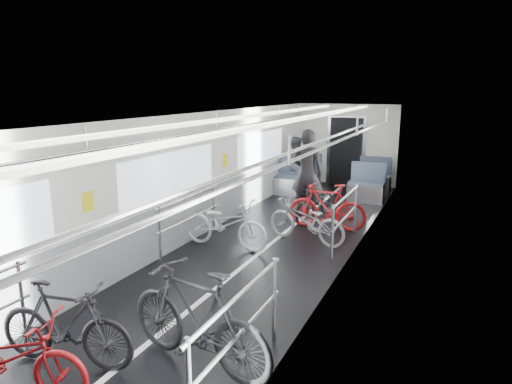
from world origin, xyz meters
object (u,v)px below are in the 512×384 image
at_px(bike_left_near, 7,357).
at_px(bike_right_near, 198,318).
at_px(bike_aisle, 316,202).
at_px(person_standing, 307,174).
at_px(bike_left_mid, 65,324).
at_px(bike_left_far, 225,224).
at_px(bike_right_far, 327,206).
at_px(person_seated, 295,164).
at_px(bike_right_mid, 306,221).

xyz_separation_m(bike_left_near, bike_right_near, (1.37, 1.13, 0.14)).
xyz_separation_m(bike_aisle, person_standing, (-0.25, 0.10, 0.59)).
distance_m(bike_left_near, person_standing, 7.11).
bearing_deg(bike_left_mid, bike_left_far, -7.19).
height_order(bike_right_near, bike_right_far, bike_right_near).
distance_m(person_standing, person_seated, 2.65).
bearing_deg(bike_right_near, bike_aisle, -164.18).
bearing_deg(bike_right_far, bike_right_mid, -10.32).
height_order(bike_left_far, bike_right_near, bike_right_near).
bearing_deg(bike_left_near, bike_aisle, -22.95).
bearing_deg(bike_aisle, bike_right_near, -69.84).
height_order(bike_left_far, person_standing, person_standing).
bearing_deg(bike_right_mid, bike_right_near, 14.91).
bearing_deg(bike_aisle, person_standing, 173.29).
height_order(bike_right_mid, bike_aisle, bike_right_mid).
bearing_deg(person_standing, bike_right_mid, 100.57).
height_order(bike_right_near, bike_right_mid, bike_right_near).
bearing_deg(bike_left_far, person_standing, -13.52).
xyz_separation_m(person_standing, person_seated, (-1.11, 2.39, -0.22)).
distance_m(bike_right_mid, person_seated, 4.41).
distance_m(bike_aisle, person_standing, 0.65).
distance_m(bike_left_near, person_seated, 9.46).
xyz_separation_m(bike_left_far, bike_right_far, (1.40, 1.85, 0.03)).
height_order(bike_aisle, person_standing, person_standing).
bearing_deg(bike_right_near, bike_right_far, -168.27).
distance_m(bike_left_far, bike_right_far, 2.32).
xyz_separation_m(bike_left_far, person_seated, (-0.38, 4.94, 0.32)).
bearing_deg(bike_right_mid, person_standing, -150.42).
bearing_deg(bike_right_far, bike_left_far, -39.28).
height_order(bike_left_near, person_seated, person_seated).
relative_size(bike_left_mid, bike_right_near, 0.84).
bearing_deg(person_standing, bike_left_near, 78.03).
height_order(bike_left_mid, bike_left_far, bike_left_mid).
height_order(bike_right_far, bike_aisle, bike_right_far).
bearing_deg(bike_right_far, person_standing, -138.68).
xyz_separation_m(bike_right_near, person_seated, (-1.83, 8.32, 0.21)).
bearing_deg(bike_right_far, bike_left_mid, -14.08).
bearing_deg(bike_left_near, bike_left_far, -14.58).
bearing_deg(person_standing, bike_right_far, 126.73).
relative_size(bike_left_near, person_seated, 1.04).
xyz_separation_m(bike_right_mid, bike_aisle, (-0.28, 1.59, -0.02)).
bearing_deg(person_standing, bike_left_mid, 78.42).
bearing_deg(bike_left_mid, bike_right_near, -77.32).
bearing_deg(bike_left_far, person_seated, 6.88).
height_order(bike_left_far, bike_right_far, bike_right_far).
height_order(person_standing, person_seated, person_standing).
relative_size(bike_left_near, bike_right_far, 1.00).
bearing_deg(bike_right_near, bike_right_mid, -166.22).
relative_size(bike_left_mid, bike_right_mid, 0.97).
relative_size(bike_right_far, person_standing, 0.80).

